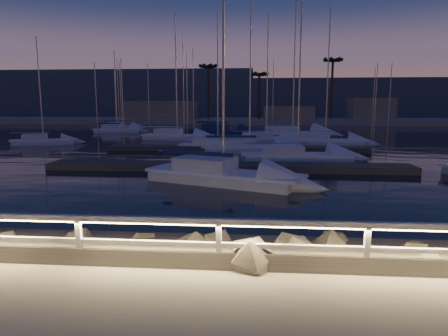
% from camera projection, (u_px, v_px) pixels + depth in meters
% --- Properties ---
extents(ground, '(400.00, 400.00, 0.00)m').
position_uv_depth(ground, '(172.00, 266.00, 8.43)').
color(ground, '#9B978C').
rests_on(ground, ground).
extents(harbor_water, '(400.00, 440.00, 0.60)m').
position_uv_depth(harbor_water, '(239.00, 148.00, 39.30)').
color(harbor_water, black).
rests_on(harbor_water, ground).
extents(guard_rail, '(44.11, 0.12, 1.06)m').
position_uv_depth(guard_rail, '(168.00, 231.00, 8.32)').
color(guard_rail, silver).
rests_on(guard_rail, ground).
extents(riprap, '(27.83, 2.05, 1.18)m').
position_uv_depth(riprap, '(8.00, 245.00, 10.27)').
color(riprap, '#5E5951').
rests_on(riprap, ground).
extents(floating_docks, '(22.00, 36.00, 0.40)m').
position_uv_depth(floating_docks, '(240.00, 141.00, 40.47)').
color(floating_docks, '#4E4941').
rests_on(floating_docks, ground).
extents(far_shore, '(160.00, 14.00, 5.20)m').
position_uv_depth(far_shore, '(248.00, 119.00, 81.25)').
color(far_shore, '#9B978C').
rests_on(far_shore, ground).
extents(palm_left, '(3.00, 3.00, 11.20)m').
position_uv_depth(palm_left, '(208.00, 69.00, 78.30)').
color(palm_left, '#483121').
rests_on(palm_left, ground).
extents(palm_center, '(3.00, 3.00, 9.70)m').
position_uv_depth(palm_center, '(259.00, 76.00, 78.68)').
color(palm_center, '#483121').
rests_on(palm_center, ground).
extents(palm_right, '(3.00, 3.00, 12.20)m').
position_uv_depth(palm_right, '(333.00, 63.00, 76.19)').
color(palm_right, '#483121').
rests_on(palm_right, ground).
extents(distant_hills, '(230.00, 37.50, 18.00)m').
position_uv_depth(distant_hills, '(190.00, 100.00, 141.01)').
color(distant_hills, '#3B475B').
rests_on(distant_hills, ground).
extents(sailboat_b, '(8.42, 5.14, 13.93)m').
position_uv_depth(sailboat_b, '(219.00, 174.00, 20.36)').
color(sailboat_b, white).
rests_on(sailboat_b, ground).
extents(sailboat_c, '(8.12, 3.12, 13.45)m').
position_uv_depth(sailboat_c, '(247.00, 147.00, 33.08)').
color(sailboat_c, white).
rests_on(sailboat_c, ground).
extents(sailboat_e, '(6.23, 3.84, 10.37)m').
position_uv_depth(sailboat_e, '(42.00, 140.00, 39.28)').
color(sailboat_e, white).
rests_on(sailboat_e, ground).
extents(sailboat_f, '(6.90, 2.77, 11.45)m').
position_uv_depth(sailboat_f, '(216.00, 146.00, 34.38)').
color(sailboat_f, white).
rests_on(sailboat_f, ground).
extents(sailboat_g, '(8.15, 3.91, 13.34)m').
position_uv_depth(sailboat_g, '(323.00, 140.00, 39.27)').
color(sailboat_g, white).
rests_on(sailboat_g, ground).
extents(sailboat_h, '(7.95, 2.58, 13.32)m').
position_uv_depth(sailboat_h, '(294.00, 155.00, 28.08)').
color(sailboat_h, white).
rests_on(sailboat_h, ground).
extents(sailboat_i, '(6.80, 3.07, 11.26)m').
position_uv_depth(sailboat_i, '(116.00, 130.00, 55.45)').
color(sailboat_i, white).
rests_on(sailboat_i, ground).
extents(sailboat_j, '(8.22, 3.44, 13.59)m').
position_uv_depth(sailboat_j, '(175.00, 136.00, 44.70)').
color(sailboat_j, white).
rests_on(sailboat_j, ground).
extents(sailboat_k, '(7.80, 5.09, 12.95)m').
position_uv_depth(sailboat_k, '(265.00, 139.00, 41.17)').
color(sailboat_k, white).
rests_on(sailboat_k, ground).
extents(sailboat_l, '(10.41, 5.21, 16.97)m').
position_uv_depth(sailboat_l, '(290.00, 133.00, 47.69)').
color(sailboat_l, white).
rests_on(sailboat_l, ground).
extents(sailboat_m, '(6.42, 2.70, 10.67)m').
position_uv_depth(sailboat_m, '(121.00, 126.00, 64.20)').
color(sailboat_m, white).
rests_on(sailboat_m, ground).
extents(sailboat_n, '(9.04, 5.04, 14.87)m').
position_uv_depth(sailboat_n, '(221.00, 130.00, 52.77)').
color(sailboat_n, navy).
rests_on(sailboat_n, ground).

